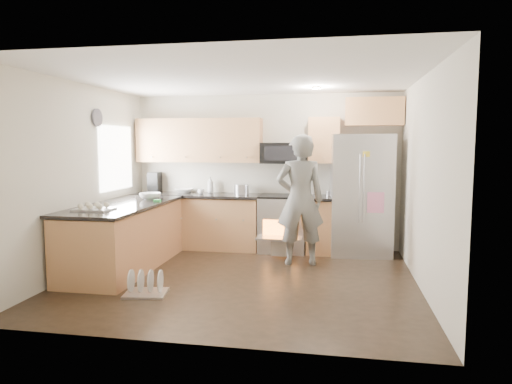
% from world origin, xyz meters
% --- Properties ---
extents(ground, '(4.50, 4.50, 0.00)m').
position_xyz_m(ground, '(0.00, 0.00, 0.00)').
color(ground, black).
rests_on(ground, ground).
extents(room_shell, '(4.54, 4.04, 2.62)m').
position_xyz_m(room_shell, '(-0.04, 0.02, 1.67)').
color(room_shell, beige).
rests_on(room_shell, ground).
extents(back_cabinet_run, '(4.45, 0.64, 2.50)m').
position_xyz_m(back_cabinet_run, '(-0.59, 1.75, 0.96)').
color(back_cabinet_run, '#A76A43').
rests_on(back_cabinet_run, ground).
extents(peninsula, '(0.96, 2.36, 1.03)m').
position_xyz_m(peninsula, '(-1.75, 0.25, 0.46)').
color(peninsula, '#A76A43').
rests_on(peninsula, ground).
extents(stove_range, '(0.76, 0.97, 1.79)m').
position_xyz_m(stove_range, '(0.35, 1.69, 0.68)').
color(stove_range, '#B7B7BC').
rests_on(stove_range, ground).
extents(refrigerator, '(0.99, 0.80, 1.92)m').
position_xyz_m(refrigerator, '(1.59, 1.70, 0.96)').
color(refrigerator, '#B7B7BC').
rests_on(refrigerator, ground).
extents(person, '(0.77, 0.58, 1.91)m').
position_xyz_m(person, '(0.69, 0.90, 0.96)').
color(person, slate).
rests_on(person, ground).
extents(dish_rack, '(0.54, 0.45, 0.30)m').
position_xyz_m(dish_rack, '(-0.98, -0.80, 0.08)').
color(dish_rack, '#B7B7BC').
rests_on(dish_rack, ground).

